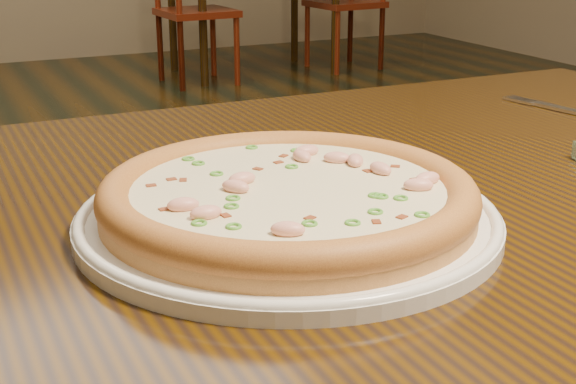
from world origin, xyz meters
name	(u,v)px	position (x,y,z in m)	size (l,w,h in m)	color
ground	(286,368)	(0.00, 0.00, 0.00)	(9.00, 9.00, 0.00)	black
hero_table	(377,284)	(-0.31, -0.86, 0.65)	(1.20, 0.80, 0.75)	black
plate	(288,217)	(-0.43, -0.91, 0.76)	(0.34, 0.34, 0.02)	white
pizza	(288,195)	(-0.43, -0.91, 0.78)	(0.31, 0.31, 0.03)	#C79245
fork	(565,110)	(0.07, -0.70, 0.75)	(0.05, 0.18, 0.00)	silver
chair_c	(188,12)	(0.88, 3.24, 0.44)	(0.44, 0.44, 0.95)	#60170B
chair_d	(352,2)	(2.06, 3.31, 0.44)	(0.46, 0.46, 0.95)	#60170B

